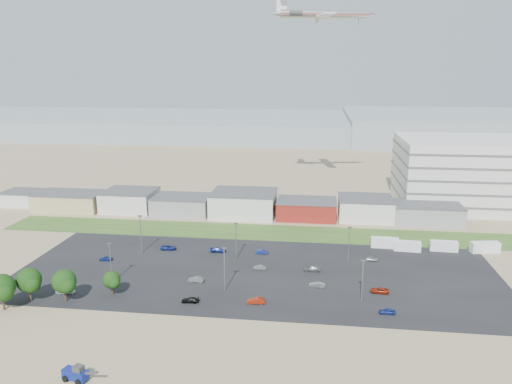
% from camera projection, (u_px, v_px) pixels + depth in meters
% --- Properties ---
extents(ground, '(700.00, 700.00, 0.00)m').
position_uv_depth(ground, '(221.00, 307.00, 106.61)').
color(ground, '#8E775A').
rests_on(ground, ground).
extents(parking_lot, '(120.00, 50.00, 0.01)m').
position_uv_depth(parking_lot, '(256.00, 272.00, 125.27)').
color(parking_lot, black).
rests_on(parking_lot, ground).
extents(grass_strip, '(160.00, 16.00, 0.02)m').
position_uv_depth(grass_strip, '(254.00, 232.00, 156.75)').
color(grass_strip, '#325620').
rests_on(grass_strip, ground).
extents(hills_backdrop, '(700.00, 200.00, 9.00)m').
position_uv_depth(hills_backdrop, '(345.00, 128.00, 404.33)').
color(hills_backdrop, gray).
rests_on(hills_backdrop, ground).
extents(building_row, '(170.00, 20.00, 8.00)m').
position_uv_depth(building_row, '(213.00, 203.00, 176.24)').
color(building_row, silver).
rests_on(building_row, ground).
extents(parking_garage, '(80.00, 40.00, 25.00)m').
position_uv_depth(parking_garage, '(510.00, 173.00, 184.11)').
color(parking_garage, silver).
rests_on(parking_garage, ground).
extents(telehandler, '(7.20, 3.93, 2.85)m').
position_uv_depth(telehandler, '(75.00, 373.00, 80.88)').
color(telehandler, navy).
rests_on(telehandler, ground).
extents(box_trailer_a, '(7.80, 2.70, 2.89)m').
position_uv_depth(box_trailer_a, '(385.00, 243.00, 142.54)').
color(box_trailer_a, silver).
rests_on(box_trailer_a, ground).
extents(box_trailer_b, '(7.52, 2.85, 2.76)m').
position_uv_depth(box_trailer_b, '(407.00, 246.00, 139.89)').
color(box_trailer_b, silver).
rests_on(box_trailer_b, ground).
extents(box_trailer_c, '(7.59, 2.72, 2.81)m').
position_uv_depth(box_trailer_c, '(444.00, 246.00, 139.88)').
color(box_trailer_c, silver).
rests_on(box_trailer_c, ground).
extents(box_trailer_d, '(8.20, 3.86, 2.96)m').
position_uv_depth(box_trailer_d, '(485.00, 247.00, 138.71)').
color(box_trailer_d, silver).
rests_on(box_trailer_d, ground).
extents(tree_left, '(6.01, 6.01, 9.02)m').
position_uv_depth(tree_left, '(2.00, 290.00, 104.28)').
color(tree_left, black).
rests_on(tree_left, ground).
extents(tree_mid, '(5.77, 5.77, 8.65)m').
position_uv_depth(tree_mid, '(29.00, 283.00, 108.41)').
color(tree_mid, black).
rests_on(tree_mid, ground).
extents(tree_right, '(5.53, 5.53, 8.30)m').
position_uv_depth(tree_right, '(64.00, 284.00, 108.27)').
color(tree_right, black).
rests_on(tree_right, ground).
extents(tree_near, '(4.22, 4.22, 6.34)m').
position_uv_depth(tree_near, '(112.00, 282.00, 111.74)').
color(tree_near, black).
rests_on(tree_near, ground).
extents(lightpole_front_l, '(1.17, 0.49, 9.97)m').
position_uv_depth(lightpole_front_l, '(111.00, 263.00, 117.63)').
color(lightpole_front_l, slate).
rests_on(lightpole_front_l, ground).
extents(lightpole_front_m, '(1.24, 0.52, 10.52)m').
position_uv_depth(lightpole_front_m, '(224.00, 269.00, 113.25)').
color(lightpole_front_m, slate).
rests_on(lightpole_front_m, ground).
extents(lightpole_front_r, '(1.15, 0.48, 9.77)m').
position_uv_depth(lightpole_front_r, '(362.00, 281.00, 107.71)').
color(lightpole_front_r, slate).
rests_on(lightpole_front_r, ground).
extents(lightpole_back_l, '(1.27, 0.53, 10.79)m').
position_uv_depth(lightpole_back_l, '(141.00, 234.00, 137.33)').
color(lightpole_back_l, slate).
rests_on(lightpole_back_l, ground).
extents(lightpole_back_m, '(1.17, 0.49, 9.94)m').
position_uv_depth(lightpole_back_m, '(236.00, 241.00, 133.24)').
color(lightpole_back_m, slate).
rests_on(lightpole_back_m, ground).
extents(lightpole_back_r, '(1.12, 0.47, 9.55)m').
position_uv_depth(lightpole_back_r, '(349.00, 244.00, 131.22)').
color(lightpole_back_r, slate).
rests_on(lightpole_back_r, ground).
extents(airliner, '(45.55, 35.37, 12.07)m').
position_uv_depth(airliner, '(325.00, 14.00, 185.99)').
color(airliner, silver).
extents(parked_car_0, '(4.41, 2.35, 1.18)m').
position_uv_depth(parked_car_0, '(379.00, 290.00, 113.31)').
color(parked_car_0, maroon).
rests_on(parked_car_0, ground).
extents(parked_car_1, '(3.81, 1.61, 1.22)m').
position_uv_depth(parked_car_1, '(317.00, 285.00, 116.26)').
color(parked_car_1, '#A5A5AA').
rests_on(parked_car_1, ground).
extents(parked_car_2, '(3.42, 1.39, 1.16)m').
position_uv_depth(parked_car_2, '(387.00, 311.00, 103.45)').
color(parked_car_2, navy).
rests_on(parked_car_2, ground).
extents(parked_car_3, '(3.94, 1.83, 1.11)m').
position_uv_depth(parked_car_3, '(190.00, 300.00, 108.62)').
color(parked_car_3, black).
rests_on(parked_car_3, ground).
extents(parked_car_4, '(3.83, 1.49, 1.24)m').
position_uv_depth(parked_car_4, '(196.00, 279.00, 119.23)').
color(parked_car_4, '#595B5E').
rests_on(parked_car_4, ground).
extents(parked_car_5, '(3.49, 1.63, 1.16)m').
position_uv_depth(parked_car_5, '(106.00, 258.00, 132.77)').
color(parked_car_5, navy).
rests_on(parked_car_5, ground).
extents(parked_car_6, '(4.60, 2.10, 1.31)m').
position_uv_depth(parked_car_6, '(218.00, 250.00, 138.93)').
color(parked_car_6, navy).
rests_on(parked_car_6, ground).
extents(parked_car_7, '(3.40, 1.27, 1.11)m').
position_uv_depth(parked_car_7, '(260.00, 267.00, 126.78)').
color(parked_car_7, '#595B5E').
rests_on(parked_car_7, ground).
extents(parked_car_8, '(3.19, 1.29, 1.09)m').
position_uv_depth(parked_car_8, '(372.00, 259.00, 132.45)').
color(parked_car_8, '#A5A5AA').
rests_on(parked_car_8, ground).
extents(parked_car_9, '(4.69, 2.58, 1.24)m').
position_uv_depth(parked_car_9, '(168.00, 248.00, 140.92)').
color(parked_car_9, navy).
rests_on(parked_car_9, ground).
extents(parked_car_10, '(4.48, 2.26, 1.25)m').
position_uv_depth(parked_car_10, '(66.00, 290.00, 113.17)').
color(parked_car_10, silver).
rests_on(parked_car_10, ground).
extents(parked_car_11, '(3.49, 1.29, 1.14)m').
position_uv_depth(parked_car_11, '(262.00, 252.00, 137.66)').
color(parked_car_11, navy).
rests_on(parked_car_11, ground).
extents(parked_car_12, '(4.44, 1.82, 1.28)m').
position_uv_depth(parked_car_12, '(312.00, 269.00, 125.79)').
color(parked_car_12, '#595B5E').
rests_on(parked_car_12, ground).
extents(parked_car_13, '(4.12, 1.77, 1.32)m').
position_uv_depth(parked_car_13, '(256.00, 301.00, 108.07)').
color(parked_car_13, maroon).
rests_on(parked_car_13, ground).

